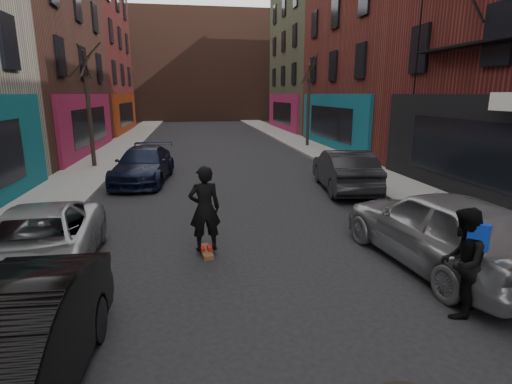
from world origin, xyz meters
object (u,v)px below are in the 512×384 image
object	(u,v)px
tree_left_far	(88,97)
tree_right_far	(309,93)
parked_right_far	(440,228)
parked_right_end	(344,170)
skateboarder	(205,209)
parked_left_end	(143,165)
parked_left_far	(35,245)
pedestrian	(462,262)
skateboard	(206,252)

from	to	relation	value
tree_left_far	tree_right_far	distance (m)	13.78
tree_left_far	tree_right_far	world-z (taller)	tree_right_far
tree_left_far	parked_right_far	size ratio (longest dim) A/B	1.33
tree_left_far	parked_right_far	world-z (taller)	tree_left_far
parked_right_end	skateboarder	size ratio (longest dim) A/B	2.40
skateboarder	parked_left_end	bearing A→B (deg)	-82.02
tree_left_far	skateboarder	size ratio (longest dim) A/B	3.39
tree_left_far	parked_right_far	bearing A→B (deg)	-53.44
parked_left_far	pedestrian	world-z (taller)	pedestrian
tree_left_far	parked_left_end	xyz separation A→B (m)	(2.72, -3.55, -2.68)
tree_right_far	parked_left_end	size ratio (longest dim) A/B	1.40
tree_right_far	parked_right_end	distance (m)	12.70
parked_left_end	pedestrian	world-z (taller)	pedestrian
parked_right_far	parked_right_end	xyz separation A→B (m)	(0.60, 6.80, -0.07)
parked_left_end	skateboarder	xyz separation A→B (m)	(2.19, -8.01, 0.35)
skateboard	pedestrian	distance (m)	5.15
tree_left_far	pedestrian	world-z (taller)	tree_left_far
tree_right_far	skateboard	xyz separation A→B (m)	(-7.49, -17.57, -3.48)
tree_left_far	parked_left_far	size ratio (longest dim) A/B	1.38
tree_left_far	skateboarder	xyz separation A→B (m)	(4.91, -11.57, -2.32)
parked_left_far	skateboarder	bearing A→B (deg)	5.44
skateboard	skateboarder	world-z (taller)	skateboarder
tree_left_far	tree_right_far	bearing A→B (deg)	25.82
parked_left_far	pedestrian	size ratio (longest dim) A/B	2.62
pedestrian	parked_left_end	bearing A→B (deg)	-104.78
parked_left_far	tree_right_far	bearing A→B (deg)	54.51
parked_left_far	parked_right_end	bearing A→B (deg)	29.83
parked_right_end	parked_left_end	bearing A→B (deg)	-12.09
parked_right_end	pedestrian	xyz separation A→B (m)	(-1.38, -8.55, 0.15)
parked_left_far	parked_right_end	distance (m)	10.50
skateboard	pedestrian	xyz separation A→B (m)	(3.95, -3.18, 0.86)
tree_right_far	pedestrian	distance (m)	21.22
skateboard	skateboarder	size ratio (longest dim) A/B	0.42
parked_left_end	parked_right_end	distance (m)	7.97
tree_right_far	pedestrian	world-z (taller)	tree_right_far
parked_left_far	tree_left_far	bearing A→B (deg)	92.75
tree_right_far	parked_left_far	distance (m)	21.33
tree_left_far	parked_right_far	xyz separation A→B (m)	(9.64, -13.00, -2.55)
skateboarder	pedestrian	size ratio (longest dim) A/B	1.07
tree_right_far	parked_left_far	size ratio (longest dim) A/B	1.45
parked_right_far	skateboarder	size ratio (longest dim) A/B	2.54
parked_right_far	skateboarder	distance (m)	4.95
tree_right_far	parked_right_far	xyz separation A→B (m)	(-2.76, -19.00, -2.70)
parked_right_end	skateboarder	xyz separation A→B (m)	(-5.33, -5.36, 0.30)
parked_right_end	skateboard	bearing A→B (deg)	52.49
tree_right_far	skateboarder	distance (m)	19.26
parked_left_end	pedestrian	bearing A→B (deg)	-55.38
parked_left_far	pedestrian	xyz separation A→B (m)	(7.26, -2.59, 0.25)
tree_right_far	parked_right_end	xyz separation A→B (m)	(-2.16, -12.21, -2.77)
parked_left_end	skateboarder	bearing A→B (deg)	-68.84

